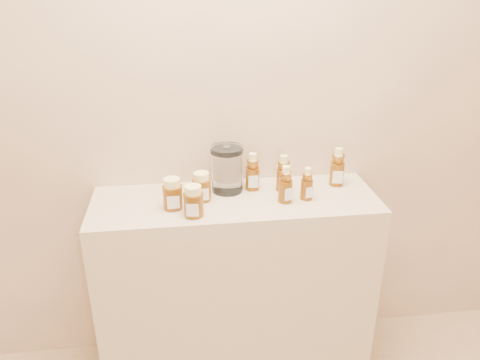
{
  "coord_description": "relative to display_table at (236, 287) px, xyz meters",
  "views": [
    {
      "loc": [
        -0.21,
        -0.19,
        1.77
      ],
      "look_at": [
        0.01,
        1.52,
        1.0
      ],
      "focal_mm": 35.0,
      "sensor_mm": 36.0,
      "label": 1
    }
  ],
  "objects": [
    {
      "name": "wall_back",
      "position": [
        0.0,
        0.2,
        0.9
      ],
      "size": [
        3.5,
        0.02,
        2.7
      ],
      "primitive_type": "cube",
      "color": "tan",
      "rests_on": "ground"
    },
    {
      "name": "display_table",
      "position": [
        0.0,
        0.0,
        0.0
      ],
      "size": [
        1.2,
        0.4,
        0.9
      ],
      "primitive_type": "cube",
      "color": "#C5B190",
      "rests_on": "ground"
    },
    {
      "name": "honey_jar_front",
      "position": [
        -0.18,
        -0.12,
        0.51
      ],
      "size": [
        0.09,
        0.09,
        0.13
      ],
      "primitive_type": null,
      "rotation": [
        0.0,
        0.0,
        -0.15
      ],
      "color": "#5D2F07",
      "rests_on": "display_table"
    },
    {
      "name": "glass_canister",
      "position": [
        -0.02,
        0.09,
        0.56
      ],
      "size": [
        0.19,
        0.19,
        0.22
      ],
      "primitive_type": null,
      "rotation": [
        0.0,
        0.0,
        0.42
      ],
      "color": "white",
      "rests_on": "display_table"
    },
    {
      "name": "bear_bottle_back_mid",
      "position": [
        0.21,
        0.06,
        0.54
      ],
      "size": [
        0.06,
        0.06,
        0.18
      ],
      "primitive_type": null,
      "rotation": [
        0.0,
        0.0,
        -0.04
      ],
      "color": "#5D2F07",
      "rests_on": "display_table"
    },
    {
      "name": "bear_bottle_back_right",
      "position": [
        0.46,
        0.09,
        0.55
      ],
      "size": [
        0.08,
        0.08,
        0.19
      ],
      "primitive_type": null,
      "rotation": [
        0.0,
        0.0,
        -0.19
      ],
      "color": "#5D2F07",
      "rests_on": "display_table"
    },
    {
      "name": "honey_jar_left",
      "position": [
        -0.26,
        -0.05,
        0.51
      ],
      "size": [
        0.09,
        0.09,
        0.13
      ],
      "primitive_type": null,
      "rotation": [
        0.0,
        0.0,
        0.06
      ],
      "color": "#5D2F07",
      "rests_on": "display_table"
    },
    {
      "name": "bear_bottle_front_right",
      "position": [
        0.29,
        -0.04,
        0.53
      ],
      "size": [
        0.07,
        0.07,
        0.16
      ],
      "primitive_type": null,
      "rotation": [
        0.0,
        0.0,
        0.27
      ],
      "color": "#5D2F07",
      "rests_on": "display_table"
    },
    {
      "name": "honey_jar_back",
      "position": [
        -0.14,
        0.01,
        0.51
      ],
      "size": [
        0.08,
        0.08,
        0.12
      ],
      "primitive_type": null,
      "rotation": [
        0.0,
        0.0,
        0.09
      ],
      "color": "#5D2F07",
      "rests_on": "display_table"
    },
    {
      "name": "bear_bottle_back_left",
      "position": [
        0.09,
        0.09,
        0.54
      ],
      "size": [
        0.07,
        0.07,
        0.19
      ],
      "primitive_type": null,
      "rotation": [
        0.0,
        0.0,
        -0.03
      ],
      "color": "#5D2F07",
      "rests_on": "display_table"
    },
    {
      "name": "bear_bottle_front_left",
      "position": [
        0.2,
        -0.05,
        0.54
      ],
      "size": [
        0.08,
        0.08,
        0.18
      ],
      "primitive_type": null,
      "rotation": [
        0.0,
        0.0,
        0.35
      ],
      "color": "#5D2F07",
      "rests_on": "display_table"
    }
  ]
}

